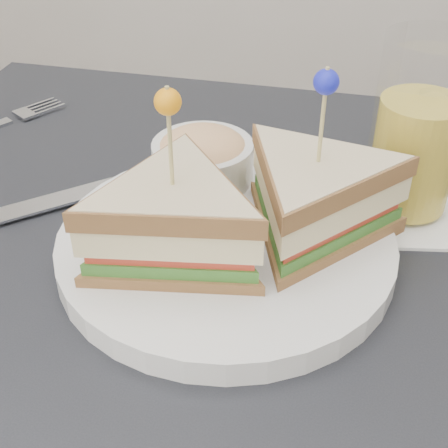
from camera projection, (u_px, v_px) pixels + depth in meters
table at (211, 341)px, 0.57m from camera, size 0.80×0.80×0.75m
plate_meal at (236, 212)px, 0.52m from camera, size 0.37×0.37×0.17m
drink_set at (417, 139)px, 0.56m from camera, size 0.15×0.15×0.17m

